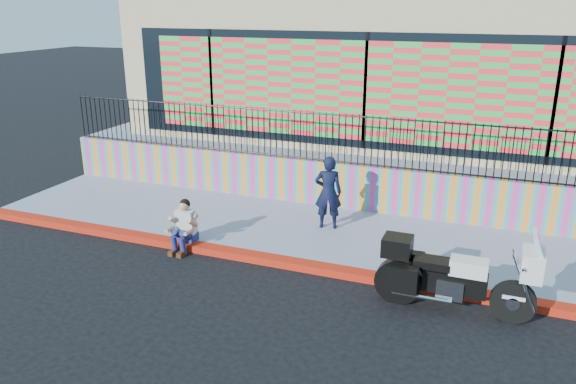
% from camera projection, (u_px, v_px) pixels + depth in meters
% --- Properties ---
extents(ground, '(90.00, 90.00, 0.00)m').
position_uv_depth(ground, '(307.00, 270.00, 10.84)').
color(ground, black).
rests_on(ground, ground).
extents(red_curb, '(16.00, 0.30, 0.15)m').
position_uv_depth(red_curb, '(307.00, 266.00, 10.82)').
color(red_curb, red).
rests_on(red_curb, ground).
extents(sidewalk, '(16.00, 3.00, 0.15)m').
position_uv_depth(sidewalk, '(332.00, 235.00, 12.28)').
color(sidewalk, '#868CA1').
rests_on(sidewalk, ground).
extents(mural_wall, '(16.00, 0.20, 1.10)m').
position_uv_depth(mural_wall, '(352.00, 187.00, 13.49)').
color(mural_wall, '#DE3A98').
rests_on(mural_wall, sidewalk).
extents(metal_fence, '(15.80, 0.04, 1.20)m').
position_uv_depth(metal_fence, '(354.00, 140.00, 13.12)').
color(metal_fence, black).
rests_on(metal_fence, mural_wall).
extents(elevated_platform, '(16.00, 10.00, 1.25)m').
position_uv_depth(elevated_platform, '(394.00, 143.00, 18.01)').
color(elevated_platform, '#868CA1').
rests_on(elevated_platform, ground).
extents(storefront_building, '(14.00, 8.06, 4.00)m').
position_uv_depth(storefront_building, '(398.00, 60.00, 16.98)').
color(storefront_building, '#CCB688').
rests_on(storefront_building, elevated_platform).
extents(police_motorcycle, '(2.56, 0.84, 1.59)m').
position_uv_depth(police_motorcycle, '(452.00, 274.00, 9.20)').
color(police_motorcycle, black).
rests_on(police_motorcycle, ground).
extents(police_officer, '(0.68, 0.53, 1.64)m').
position_uv_depth(police_officer, '(328.00, 192.00, 12.24)').
color(police_officer, black).
rests_on(police_officer, sidewalk).
extents(seated_man, '(0.54, 0.71, 1.06)m').
position_uv_depth(seated_man, '(183.00, 230.00, 11.55)').
color(seated_man, navy).
rests_on(seated_man, ground).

